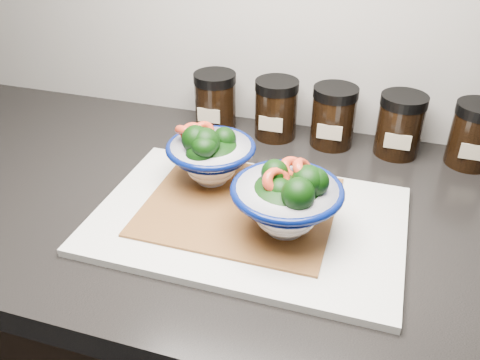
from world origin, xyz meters
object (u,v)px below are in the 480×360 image
(bowl_right, at_px, (288,200))
(spice_jar_b, at_px, (276,109))
(cutting_board, at_px, (248,220))
(spice_jar_a, at_px, (215,101))
(spice_jar_e, at_px, (474,135))
(spice_jar_d, at_px, (400,125))
(bowl_left, at_px, (210,155))
(spice_jar_c, at_px, (333,116))

(bowl_right, bearing_deg, spice_jar_b, 106.83)
(cutting_board, height_order, spice_jar_a, spice_jar_a)
(bowl_right, xyz_separation_m, spice_jar_a, (-0.21, 0.30, -0.01))
(spice_jar_e, bearing_deg, spice_jar_d, 180.00)
(bowl_right, distance_m, spice_jar_b, 0.32)
(cutting_board, xyz_separation_m, spice_jar_b, (-0.03, 0.28, 0.05))
(bowl_right, bearing_deg, bowl_left, 148.77)
(spice_jar_d, distance_m, spice_jar_e, 0.12)
(spice_jar_a, xyz_separation_m, spice_jar_b, (0.12, 0.00, 0.00))
(bowl_left, xyz_separation_m, spice_jar_d, (0.28, 0.21, -0.01))
(spice_jar_a, bearing_deg, cutting_board, -61.74)
(bowl_left, relative_size, spice_jar_b, 1.26)
(bowl_left, relative_size, bowl_right, 0.92)
(bowl_left, height_order, spice_jar_a, bowl_left)
(bowl_right, bearing_deg, spice_jar_e, 49.28)
(spice_jar_a, xyz_separation_m, spice_jar_c, (0.23, 0.00, 0.00))
(bowl_left, relative_size, spice_jar_e, 1.26)
(bowl_left, bearing_deg, spice_jar_e, 27.74)
(cutting_board, xyz_separation_m, spice_jar_a, (-0.15, 0.28, 0.05))
(bowl_left, bearing_deg, spice_jar_a, 107.57)
(spice_jar_b, distance_m, spice_jar_e, 0.35)
(spice_jar_a, bearing_deg, spice_jar_e, 0.00)
(bowl_right, xyz_separation_m, spice_jar_e, (0.26, 0.30, -0.01))
(cutting_board, distance_m, spice_jar_c, 0.30)
(spice_jar_b, bearing_deg, spice_jar_a, 180.00)
(cutting_board, xyz_separation_m, spice_jar_d, (0.20, 0.28, 0.05))
(cutting_board, relative_size, bowl_right, 2.90)
(bowl_right, bearing_deg, spice_jar_d, 65.77)
(spice_jar_d, height_order, spice_jar_e, same)
(bowl_left, relative_size, spice_jar_a, 1.26)
(spice_jar_b, height_order, spice_jar_e, same)
(spice_jar_a, bearing_deg, bowl_left, -72.43)
(cutting_board, distance_m, spice_jar_d, 0.35)
(cutting_board, bearing_deg, bowl_right, -15.99)
(spice_jar_c, bearing_deg, spice_jar_b, 180.00)
(bowl_left, bearing_deg, spice_jar_b, 75.66)
(bowl_right, distance_m, spice_jar_a, 0.37)
(bowl_left, height_order, spice_jar_e, bowl_left)
(cutting_board, xyz_separation_m, spice_jar_e, (0.32, 0.28, 0.05))
(bowl_right, xyz_separation_m, spice_jar_b, (-0.09, 0.30, -0.01))
(spice_jar_a, distance_m, spice_jar_b, 0.12)
(bowl_left, bearing_deg, cutting_board, -39.81)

